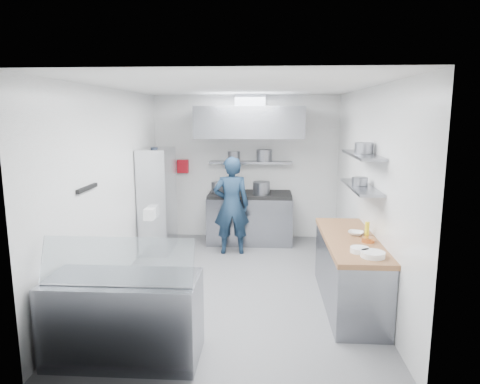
# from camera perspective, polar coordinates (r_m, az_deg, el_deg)

# --- Properties ---
(floor) EXTENTS (5.00, 5.00, 0.00)m
(floor) POSITION_cam_1_polar(r_m,az_deg,el_deg) (6.40, -0.34, -12.06)
(floor) COLOR #58585A
(floor) RESTS_ON ground
(ceiling) EXTENTS (5.00, 5.00, 0.00)m
(ceiling) POSITION_cam_1_polar(r_m,az_deg,el_deg) (5.93, -0.37, 13.84)
(ceiling) COLOR silver
(ceiling) RESTS_ON wall_back
(wall_back) EXTENTS (3.60, 2.80, 0.02)m
(wall_back) POSITION_cam_1_polar(r_m,az_deg,el_deg) (8.48, 0.80, 3.29)
(wall_back) COLOR white
(wall_back) RESTS_ON floor
(wall_front) EXTENTS (3.60, 2.80, 0.02)m
(wall_front) POSITION_cam_1_polar(r_m,az_deg,el_deg) (3.58, -3.09, -6.51)
(wall_front) COLOR white
(wall_front) RESTS_ON floor
(wall_left) EXTENTS (2.80, 5.00, 0.02)m
(wall_left) POSITION_cam_1_polar(r_m,az_deg,el_deg) (6.38, -16.69, 0.54)
(wall_left) COLOR white
(wall_left) RESTS_ON floor
(wall_right) EXTENTS (2.80, 5.00, 0.02)m
(wall_right) POSITION_cam_1_polar(r_m,az_deg,el_deg) (6.15, 16.62, 0.19)
(wall_right) COLOR white
(wall_right) RESTS_ON floor
(gas_range) EXTENTS (1.60, 0.80, 0.90)m
(gas_range) POSITION_cam_1_polar(r_m,az_deg,el_deg) (8.25, 1.34, -3.62)
(gas_range) COLOR gray
(gas_range) RESTS_ON floor
(cooktop) EXTENTS (1.57, 0.78, 0.06)m
(cooktop) POSITION_cam_1_polar(r_m,az_deg,el_deg) (8.15, 1.35, -0.34)
(cooktop) COLOR black
(cooktop) RESTS_ON gas_range
(stock_pot_left) EXTENTS (0.26, 0.26, 0.20)m
(stock_pot_left) POSITION_cam_1_polar(r_m,az_deg,el_deg) (8.20, -2.95, 0.64)
(stock_pot_left) COLOR slate
(stock_pot_left) RESTS_ON cooktop
(stock_pot_mid) EXTENTS (0.32, 0.32, 0.24)m
(stock_pot_mid) POSITION_cam_1_polar(r_m,az_deg,el_deg) (7.97, 2.88, 0.51)
(stock_pot_mid) COLOR slate
(stock_pot_mid) RESTS_ON cooktop
(over_range_shelf) EXTENTS (1.60, 0.30, 0.04)m
(over_range_shelf) POSITION_cam_1_polar(r_m,az_deg,el_deg) (8.30, 1.44, 3.97)
(over_range_shelf) COLOR gray
(over_range_shelf) RESTS_ON wall_back
(shelf_pot_a) EXTENTS (0.26, 0.26, 0.18)m
(shelf_pot_a) POSITION_cam_1_polar(r_m,az_deg,el_deg) (8.51, -0.80, 4.88)
(shelf_pot_a) COLOR slate
(shelf_pot_a) RESTS_ON over_range_shelf
(shelf_pot_b) EXTENTS (0.30, 0.30, 0.22)m
(shelf_pot_b) POSITION_cam_1_polar(r_m,az_deg,el_deg) (8.35, 3.25, 4.90)
(shelf_pot_b) COLOR slate
(shelf_pot_b) RESTS_ON over_range_shelf
(extractor_hood) EXTENTS (1.90, 1.15, 0.55)m
(extractor_hood) POSITION_cam_1_polar(r_m,az_deg,el_deg) (7.83, 1.35, 9.32)
(extractor_hood) COLOR gray
(extractor_hood) RESTS_ON wall_back
(hood_duct) EXTENTS (0.55, 0.55, 0.24)m
(hood_duct) POSITION_cam_1_polar(r_m,az_deg,el_deg) (8.06, 1.42, 12.05)
(hood_duct) COLOR slate
(hood_duct) RESTS_ON extractor_hood
(red_firebox) EXTENTS (0.22, 0.10, 0.26)m
(red_firebox) POSITION_cam_1_polar(r_m,az_deg,el_deg) (8.56, -7.62, 3.41)
(red_firebox) COLOR #AC0D19
(red_firebox) RESTS_ON wall_back
(chef) EXTENTS (0.67, 0.48, 1.72)m
(chef) POSITION_cam_1_polar(r_m,az_deg,el_deg) (7.49, -1.15, -1.81)
(chef) COLOR #122437
(chef) RESTS_ON floor
(wire_rack) EXTENTS (0.50, 0.90, 1.85)m
(wire_rack) POSITION_cam_1_polar(r_m,az_deg,el_deg) (7.78, -10.92, -1.08)
(wire_rack) COLOR silver
(wire_rack) RESTS_ON floor
(rack_bin_a) EXTENTS (0.16, 0.20, 0.18)m
(rack_bin_a) POSITION_cam_1_polar(r_m,az_deg,el_deg) (7.28, -11.97, -2.91)
(rack_bin_a) COLOR white
(rack_bin_a) RESTS_ON wire_rack
(rack_bin_b) EXTENTS (0.14, 0.19, 0.16)m
(rack_bin_b) POSITION_cam_1_polar(r_m,az_deg,el_deg) (7.72, -11.01, 1.66)
(rack_bin_b) COLOR yellow
(rack_bin_b) RESTS_ON wire_rack
(rack_jar) EXTENTS (0.12, 0.12, 0.18)m
(rack_jar) POSITION_cam_1_polar(r_m,az_deg,el_deg) (7.35, -11.35, 5.15)
(rack_jar) COLOR black
(rack_jar) RESTS_ON wire_rack
(knife_strip) EXTENTS (0.04, 0.55, 0.05)m
(knife_strip) POSITION_cam_1_polar(r_m,az_deg,el_deg) (5.53, -19.71, 0.49)
(knife_strip) COLOR black
(knife_strip) RESTS_ON wall_left
(prep_counter_base) EXTENTS (0.62, 2.00, 0.84)m
(prep_counter_base) POSITION_cam_1_polar(r_m,az_deg,el_deg) (5.77, 14.31, -10.45)
(prep_counter_base) COLOR gray
(prep_counter_base) RESTS_ON floor
(prep_counter_top) EXTENTS (0.65, 2.04, 0.06)m
(prep_counter_top) POSITION_cam_1_polar(r_m,az_deg,el_deg) (5.63, 14.51, -6.16)
(prep_counter_top) COLOR brown
(prep_counter_top) RESTS_ON prep_counter_base
(plate_stack_a) EXTENTS (0.27, 0.27, 0.06)m
(plate_stack_a) POSITION_cam_1_polar(r_m,az_deg,el_deg) (4.93, 17.28, -7.95)
(plate_stack_a) COLOR white
(plate_stack_a) RESTS_ON prep_counter_top
(plate_stack_b) EXTENTS (0.21, 0.21, 0.06)m
(plate_stack_b) POSITION_cam_1_polar(r_m,az_deg,el_deg) (5.05, 15.67, -7.44)
(plate_stack_b) COLOR white
(plate_stack_b) RESTS_ON prep_counter_top
(copper_pan) EXTENTS (0.16, 0.16, 0.06)m
(copper_pan) POSITION_cam_1_polar(r_m,az_deg,el_deg) (5.47, 16.71, -6.11)
(copper_pan) COLOR orange
(copper_pan) RESTS_ON prep_counter_top
(squeeze_bottle) EXTENTS (0.06, 0.06, 0.18)m
(squeeze_bottle) POSITION_cam_1_polar(r_m,az_deg,el_deg) (5.73, 16.59, -4.73)
(squeeze_bottle) COLOR yellow
(squeeze_bottle) RESTS_ON prep_counter_top
(mixing_bowl) EXTENTS (0.25, 0.25, 0.05)m
(mixing_bowl) POSITION_cam_1_polar(r_m,az_deg,el_deg) (5.74, 15.18, -5.31)
(mixing_bowl) COLOR white
(mixing_bowl) RESTS_ON prep_counter_top
(wall_shelf_lower) EXTENTS (0.30, 1.30, 0.04)m
(wall_shelf_lower) POSITION_cam_1_polar(r_m,az_deg,el_deg) (5.81, 15.79, 0.66)
(wall_shelf_lower) COLOR gray
(wall_shelf_lower) RESTS_ON wall_right
(wall_shelf_upper) EXTENTS (0.30, 1.30, 0.04)m
(wall_shelf_upper) POSITION_cam_1_polar(r_m,az_deg,el_deg) (5.76, 15.99, 4.78)
(wall_shelf_upper) COLOR gray
(wall_shelf_upper) RESTS_ON wall_right
(shelf_pot_c) EXTENTS (0.21, 0.21, 0.10)m
(shelf_pot_c) POSITION_cam_1_polar(r_m,az_deg,el_deg) (5.83, 15.69, 1.39)
(shelf_pot_c) COLOR slate
(shelf_pot_c) RESTS_ON wall_shelf_lower
(shelf_pot_d) EXTENTS (0.24, 0.24, 0.14)m
(shelf_pot_d) POSITION_cam_1_polar(r_m,az_deg,el_deg) (5.76, 16.19, 5.67)
(shelf_pot_d) COLOR slate
(shelf_pot_d) RESTS_ON wall_shelf_upper
(display_case) EXTENTS (1.50, 0.70, 0.85)m
(display_case) POSITION_cam_1_polar(r_m,az_deg,el_deg) (4.61, -15.16, -15.93)
(display_case) COLOR gray
(display_case) RESTS_ON floor
(display_glass) EXTENTS (1.47, 0.19, 0.42)m
(display_glass) POSITION_cam_1_polar(r_m,az_deg,el_deg) (4.26, -16.09, -8.80)
(display_glass) COLOR silver
(display_glass) RESTS_ON display_case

